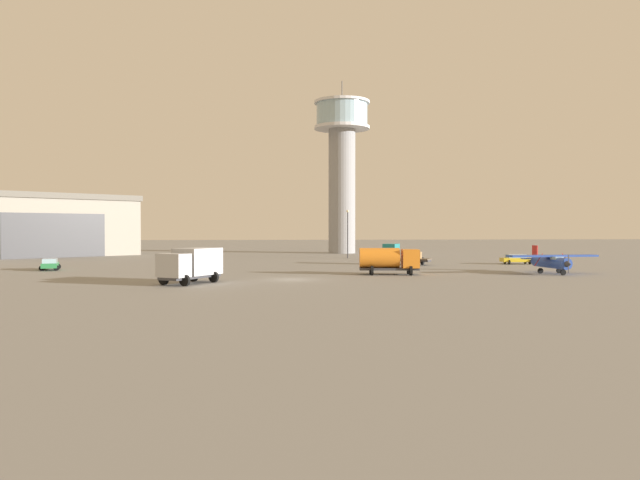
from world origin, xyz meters
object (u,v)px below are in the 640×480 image
object	(u,v)px
airplane_blue	(550,261)
truck_flatbed_teal	(399,255)
car_yellow	(517,259)
truck_box_silver	(191,264)
control_tower	(342,157)
car_green	(50,264)
truck_fuel_tanker_orange	(389,259)
light_post_west	(348,229)

from	to	relation	value
airplane_blue	truck_flatbed_teal	distance (m)	21.69
car_yellow	truck_box_silver	bearing A→B (deg)	-145.71
airplane_blue	control_tower	bearing A→B (deg)	-168.74
truck_flatbed_teal	car_green	xyz separation A→B (m)	(-43.58, -6.83, -0.61)
airplane_blue	truck_fuel_tanker_orange	distance (m)	18.01
truck_fuel_tanker_orange	truck_box_silver	size ratio (longest dim) A/B	0.97
car_green	car_yellow	distance (m)	60.52
control_tower	truck_box_silver	distance (m)	70.76
light_post_west	airplane_blue	bearing A→B (deg)	-63.78
light_post_west	car_yellow	bearing A→B (deg)	-40.99
control_tower	truck_box_silver	xyz separation A→B (m)	(-21.91, -64.98, -17.46)
control_tower	light_post_west	distance (m)	25.31
control_tower	airplane_blue	distance (m)	61.22
airplane_blue	car_green	distance (m)	57.55
airplane_blue	car_yellow	xyz separation A→B (m)	(3.57, 17.29, -0.66)
truck_flatbed_teal	car_green	size ratio (longest dim) A/B	1.41
airplane_blue	truck_fuel_tanker_orange	xyz separation A→B (m)	(-18.01, 0.01, 0.24)
truck_box_silver	car_yellow	world-z (taller)	truck_box_silver
truck_fuel_tanker_orange	car_yellow	size ratio (longest dim) A/B	1.46
light_post_west	truck_flatbed_teal	bearing A→B (deg)	-75.99
truck_box_silver	light_post_west	world-z (taller)	light_post_west
control_tower	airplane_blue	size ratio (longest dim) A/B	3.36
control_tower	truck_flatbed_teal	bearing A→B (deg)	-85.76
truck_fuel_tanker_orange	truck_flatbed_teal	bearing A→B (deg)	80.14
control_tower	truck_fuel_tanker_orange	distance (m)	59.08
truck_fuel_tanker_orange	car_green	xyz separation A→B (m)	(-38.56, 10.53, -0.90)
airplane_blue	light_post_west	size ratio (longest dim) A/B	1.27
car_green	truck_box_silver	bearing A→B (deg)	-149.99
truck_box_silver	car_green	size ratio (longest dim) A/B	1.45
truck_flatbed_teal	car_green	distance (m)	44.11
truck_fuel_tanker_orange	car_yellow	distance (m)	27.66
truck_flatbed_teal	car_green	world-z (taller)	truck_flatbed_teal
control_tower	car_yellow	distance (m)	47.41
truck_box_silver	truck_flatbed_teal	distance (m)	35.91
airplane_blue	truck_box_silver	size ratio (longest dim) A/B	1.52
control_tower	car_green	world-z (taller)	control_tower
truck_fuel_tanker_orange	car_green	distance (m)	39.98
control_tower	car_yellow	bearing A→B (deg)	-63.54
car_green	light_post_west	bearing A→B (deg)	-71.69
car_yellow	airplane_blue	bearing A→B (deg)	-99.41
truck_fuel_tanker_orange	car_green	world-z (taller)	truck_fuel_tanker_orange
light_post_west	truck_fuel_tanker_orange	bearing A→B (deg)	-90.74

